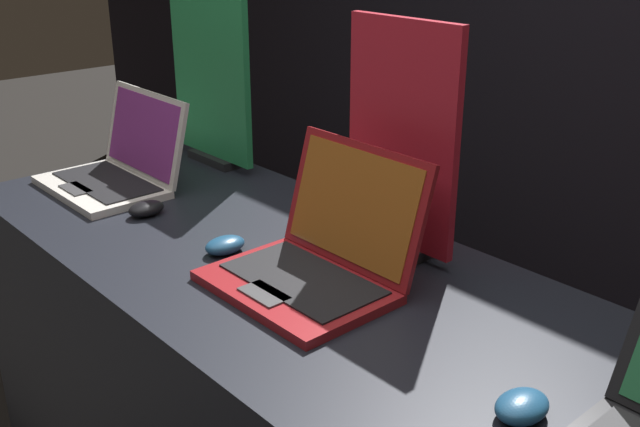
{
  "coord_description": "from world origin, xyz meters",
  "views": [
    {
      "loc": [
        1.05,
        -0.55,
        1.63
      ],
      "look_at": [
        0.01,
        0.37,
        1.08
      ],
      "focal_mm": 42.0,
      "sensor_mm": 36.0,
      "label": 1
    }
  ],
  "objects_px": {
    "laptop_front": "(118,166)",
    "mouse_front": "(146,209)",
    "mouse_middle": "(225,245)",
    "promo_stand_middle": "(401,145)",
    "promo_stand_front": "(211,80)",
    "laptop_middle": "(319,254)",
    "mouse_back": "(522,406)"
  },
  "relations": [
    {
      "from": "laptop_middle",
      "to": "mouse_middle",
      "type": "height_order",
      "value": "laptop_middle"
    },
    {
      "from": "promo_stand_front",
      "to": "mouse_middle",
      "type": "height_order",
      "value": "promo_stand_front"
    },
    {
      "from": "mouse_front",
      "to": "mouse_back",
      "type": "relative_size",
      "value": 0.97
    },
    {
      "from": "laptop_front",
      "to": "laptop_middle",
      "type": "xyz_separation_m",
      "value": [
        0.81,
        0.03,
        0.0
      ]
    },
    {
      "from": "mouse_middle",
      "to": "promo_stand_middle",
      "type": "relative_size",
      "value": 0.19
    },
    {
      "from": "laptop_middle",
      "to": "mouse_front",
      "type": "bearing_deg",
      "value": -171.64
    },
    {
      "from": "promo_stand_middle",
      "to": "laptop_front",
      "type": "bearing_deg",
      "value": -161.92
    },
    {
      "from": "promo_stand_front",
      "to": "mouse_middle",
      "type": "xyz_separation_m",
      "value": [
        0.56,
        -0.35,
        -0.23
      ]
    },
    {
      "from": "promo_stand_front",
      "to": "mouse_middle",
      "type": "bearing_deg",
      "value": -32.19
    },
    {
      "from": "mouse_front",
      "to": "laptop_middle",
      "type": "xyz_separation_m",
      "value": [
        0.56,
        0.08,
        0.05
      ]
    },
    {
      "from": "mouse_front",
      "to": "laptop_middle",
      "type": "distance_m",
      "value": 0.57
    },
    {
      "from": "laptop_middle",
      "to": "promo_stand_middle",
      "type": "height_order",
      "value": "promo_stand_middle"
    },
    {
      "from": "laptop_middle",
      "to": "mouse_back",
      "type": "height_order",
      "value": "laptop_middle"
    },
    {
      "from": "mouse_front",
      "to": "mouse_middle",
      "type": "distance_m",
      "value": 0.32
    },
    {
      "from": "mouse_back",
      "to": "laptop_middle",
      "type": "bearing_deg",
      "value": 172.81
    },
    {
      "from": "mouse_middle",
      "to": "laptop_middle",
      "type": "bearing_deg",
      "value": 14.35
    },
    {
      "from": "promo_stand_front",
      "to": "promo_stand_middle",
      "type": "distance_m",
      "value": 0.81
    },
    {
      "from": "promo_stand_middle",
      "to": "promo_stand_front",
      "type": "bearing_deg",
      "value": 176.12
    },
    {
      "from": "laptop_middle",
      "to": "mouse_back",
      "type": "relative_size",
      "value": 3.81
    },
    {
      "from": "mouse_front",
      "to": "mouse_back",
      "type": "height_order",
      "value": "mouse_back"
    },
    {
      "from": "mouse_back",
      "to": "mouse_middle",
      "type": "bearing_deg",
      "value": 179.64
    },
    {
      "from": "laptop_front",
      "to": "mouse_front",
      "type": "distance_m",
      "value": 0.25
    },
    {
      "from": "promo_stand_middle",
      "to": "laptop_middle",
      "type": "bearing_deg",
      "value": -90.0
    },
    {
      "from": "laptop_front",
      "to": "mouse_front",
      "type": "xyz_separation_m",
      "value": [
        0.24,
        -0.05,
        -0.04
      ]
    },
    {
      "from": "promo_stand_front",
      "to": "laptop_middle",
      "type": "xyz_separation_m",
      "value": [
        0.81,
        -0.29,
        -0.19
      ]
    },
    {
      "from": "promo_stand_middle",
      "to": "mouse_back",
      "type": "distance_m",
      "value": 0.66
    },
    {
      "from": "laptop_front",
      "to": "laptop_middle",
      "type": "distance_m",
      "value": 0.81
    },
    {
      "from": "laptop_front",
      "to": "promo_stand_middle",
      "type": "height_order",
      "value": "promo_stand_middle"
    },
    {
      "from": "promo_stand_middle",
      "to": "mouse_back",
      "type": "height_order",
      "value": "promo_stand_middle"
    },
    {
      "from": "laptop_front",
      "to": "promo_stand_front",
      "type": "xyz_separation_m",
      "value": [
        0.0,
        0.32,
        0.19
      ]
    },
    {
      "from": "mouse_back",
      "to": "promo_stand_front",
      "type": "bearing_deg",
      "value": 165.08
    },
    {
      "from": "mouse_middle",
      "to": "mouse_front",
      "type": "bearing_deg",
      "value": -176.44
    }
  ]
}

